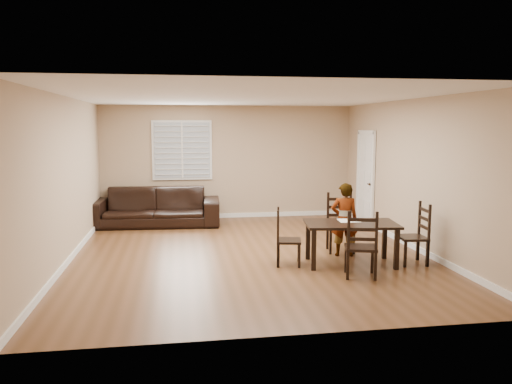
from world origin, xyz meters
TOP-DOWN VIEW (x-y plane):
  - ground at (0.00, 0.00)m, footprint 7.00×7.00m
  - room at (0.04, 0.18)m, footprint 6.04×7.04m
  - dining_table at (1.52, -0.94)m, footprint 1.54×0.99m
  - chair_near at (1.64, -0.00)m, footprint 0.53×0.50m
  - chair_far at (1.41, -1.71)m, footprint 0.55×0.53m
  - chair_left at (0.42, -0.79)m, footprint 0.46×0.48m
  - chair_right at (2.63, -1.07)m, footprint 0.45×0.48m
  - child at (1.59, -0.41)m, footprint 0.50×0.37m
  - napkin at (1.54, -0.77)m, footprint 0.36×0.36m
  - donut at (1.56, -0.78)m, footprint 0.11×0.11m
  - sofa at (-1.73, 2.79)m, footprint 2.93×1.30m

SIDE VIEW (x-z plane):
  - ground at x=0.00m, z-range 0.00..0.00m
  - chair_left at x=0.42m, z-range -0.04..0.87m
  - sofa at x=-1.73m, z-range 0.00..0.84m
  - chair_right at x=2.63m, z-range -0.05..0.95m
  - chair_far at x=1.41m, z-range -0.05..0.96m
  - chair_near at x=1.64m, z-range -0.05..0.99m
  - dining_table at x=1.52m, z-range 0.25..0.93m
  - child at x=1.59m, z-range 0.00..1.26m
  - napkin at x=1.54m, z-range 0.68..0.68m
  - donut at x=1.56m, z-range 0.69..0.73m
  - room at x=0.04m, z-range 0.45..3.17m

